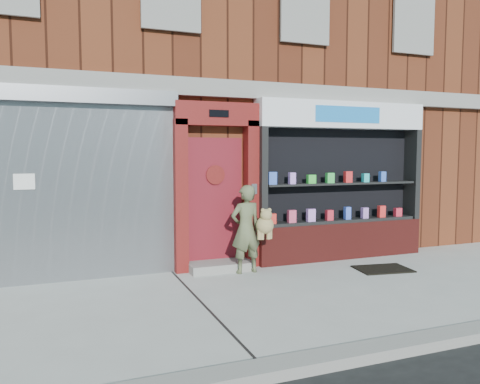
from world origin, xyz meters
TOP-DOWN VIEW (x-y plane):
  - ground at (0.00, 0.00)m, footprint 80.00×80.00m
  - curb at (0.00, -2.15)m, footprint 60.00×0.30m
  - building at (-0.00, 5.99)m, footprint 12.00×8.16m
  - shutter_bay at (-3.00, 1.93)m, footprint 3.10×0.30m
  - red_door_bay at (-0.75, 1.86)m, footprint 1.52×0.58m
  - pharmacy_bay at (1.75, 1.81)m, footprint 3.50×0.41m
  - woman at (-0.35, 1.38)m, footprint 0.73×0.49m
  - doormat at (1.92, 0.72)m, footprint 1.00×0.77m

SIDE VIEW (x-z plane):
  - ground at x=0.00m, z-range 0.00..0.00m
  - doormat at x=1.92m, z-range 0.00..0.02m
  - curb at x=0.00m, z-range 0.00..0.12m
  - woman at x=-0.35m, z-range 0.01..1.51m
  - pharmacy_bay at x=1.75m, z-range -0.13..2.87m
  - red_door_bay at x=-0.75m, z-range 0.01..2.91m
  - shutter_bay at x=-3.00m, z-range 0.20..3.24m
  - building at x=0.00m, z-range 0.00..8.00m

